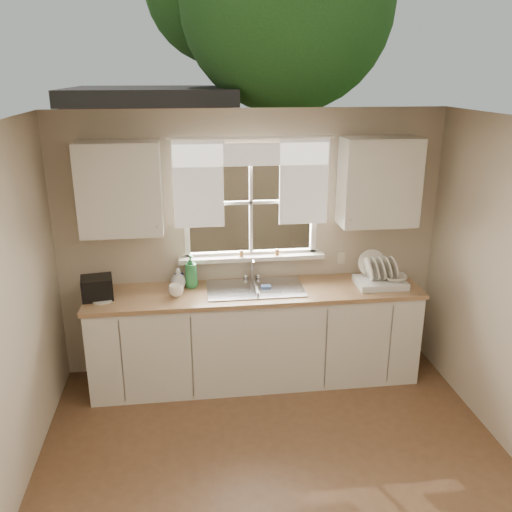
{
  "coord_description": "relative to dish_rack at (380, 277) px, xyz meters",
  "views": [
    {
      "loc": [
        -0.58,
        -2.85,
        2.8
      ],
      "look_at": [
        0.0,
        1.65,
        1.25
      ],
      "focal_mm": 38.0,
      "sensor_mm": 36.0,
      "label": 1
    }
  ],
  "objects": [
    {
      "name": "window",
      "position": [
        -1.16,
        0.35,
        0.5
      ],
      "size": [
        1.38,
        0.16,
        1.06
      ],
      "color": "white",
      "rests_on": "room_walls"
    },
    {
      "name": "upper_cabinet_left",
      "position": [
        -2.31,
        0.17,
        0.86
      ],
      "size": [
        0.7,
        0.33,
        0.8
      ],
      "primitive_type": "cube",
      "color": "white",
      "rests_on": "room_walls"
    },
    {
      "name": "black_appliance",
      "position": [
        -2.56,
        0.03,
        0.02
      ],
      "size": [
        0.3,
        0.27,
        0.19
      ],
      "primitive_type": "cube",
      "rotation": [
        0.0,
        0.0,
        0.16
      ],
      "color": "black",
      "rests_on": "countertop"
    },
    {
      "name": "cup",
      "position": [
        -1.88,
        -0.02,
        -0.02
      ],
      "size": [
        0.17,
        0.17,
        0.11
      ],
      "primitive_type": "imported",
      "rotation": [
        0.0,
        0.0,
        -0.33
      ],
      "color": "white",
      "rests_on": "countertop"
    },
    {
      "name": "sink",
      "position": [
        -1.16,
        0.06,
        -0.15
      ],
      "size": [
        0.88,
        0.52,
        0.4
      ],
      "color": "#B7B7BC",
      "rests_on": "countertop"
    },
    {
      "name": "dish_rack",
      "position": [
        0.0,
        0.0,
        0.0
      ],
      "size": [
        0.45,
        0.34,
        0.31
      ],
      "color": "silver",
      "rests_on": "countertop"
    },
    {
      "name": "upper_cabinet_right",
      "position": [
        -0.01,
        0.17,
        0.86
      ],
      "size": [
        0.7,
        0.33,
        0.8
      ],
      "primitive_type": "cube",
      "color": "white",
      "rests_on": "room_walls"
    },
    {
      "name": "sill_jars",
      "position": [
        -1.09,
        0.29,
        0.19
      ],
      "size": [
        0.38,
        0.04,
        0.06
      ],
      "color": "brown",
      "rests_on": "window"
    },
    {
      "name": "room_walls",
      "position": [
        -1.16,
        -1.72,
        0.25
      ],
      "size": [
        3.62,
        4.02,
        2.5
      ],
      "color": "beige",
      "rests_on": "ground"
    },
    {
      "name": "bowl",
      "position": [
        0.13,
        -0.05,
        0.01
      ],
      "size": [
        0.25,
        0.25,
        0.05
      ],
      "primitive_type": "imported",
      "rotation": [
        0.0,
        0.0,
        -0.2
      ],
      "color": "white",
      "rests_on": "dish_rack"
    },
    {
      "name": "soap_bottle_c",
      "position": [
        -1.86,
        0.18,
        0.01
      ],
      "size": [
        0.17,
        0.17,
        0.18
      ],
      "primitive_type": "imported",
      "rotation": [
        0.0,
        0.0,
        0.26
      ],
      "color": "beige",
      "rests_on": "countertop"
    },
    {
      "name": "curtains",
      "position": [
        -1.16,
        0.29,
        0.95
      ],
      "size": [
        1.5,
        0.03,
        0.81
      ],
      "color": "white",
      "rests_on": "room_walls"
    },
    {
      "name": "soap_bottle_b",
      "position": [
        -1.85,
        0.22,
        0.01
      ],
      "size": [
        0.09,
        0.09,
        0.17
      ],
      "primitive_type": "imported",
      "rotation": [
        0.0,
        0.0,
        -0.15
      ],
      "color": "#2F46B3",
      "rests_on": "countertop"
    },
    {
      "name": "backyard",
      "position": [
        -0.58,
        6.76,
        2.47
      ],
      "size": [
        20.0,
        10.0,
        6.13
      ],
      "color": "#335421",
      "rests_on": "ground"
    },
    {
      "name": "wall_outlet",
      "position": [
        -0.28,
        0.33,
        0.09
      ],
      "size": [
        0.08,
        0.01,
        0.12
      ],
      "primitive_type": "cube",
      "color": "beige",
      "rests_on": "room_walls"
    },
    {
      "name": "ceiling",
      "position": [
        -1.16,
        -1.65,
        1.51
      ],
      "size": [
        3.6,
        4.0,
        0.02
      ],
      "primitive_type": "cube",
      "color": "silver",
      "rests_on": "room_walls"
    },
    {
      "name": "countertop",
      "position": [
        -1.16,
        0.03,
        -0.1
      ],
      "size": [
        3.04,
        0.65,
        0.04
      ],
      "primitive_type": "cube",
      "color": "#A47B52",
      "rests_on": "base_cabinets"
    },
    {
      "name": "ground",
      "position": [
        -1.16,
        -1.65,
        -0.99
      ],
      "size": [
        4.0,
        4.0,
        0.0
      ],
      "primitive_type": "plane",
      "color": "brown",
      "rests_on": "ground"
    },
    {
      "name": "saucer",
      "position": [
        -2.52,
        -0.05,
        -0.07
      ],
      "size": [
        0.17,
        0.17,
        0.01
      ],
      "primitive_type": "cylinder",
      "color": "silver",
      "rests_on": "countertop"
    },
    {
      "name": "soap_bottle_a",
      "position": [
        -1.74,
        0.18,
        0.08
      ],
      "size": [
        0.16,
        0.16,
        0.31
      ],
      "primitive_type": "imported",
      "rotation": [
        0.0,
        0.0,
        0.38
      ],
      "color": "#2B8544",
      "rests_on": "countertop"
    },
    {
      "name": "base_cabinets",
      "position": [
        -1.16,
        0.03,
        -0.55
      ],
      "size": [
        3.0,
        0.62,
        0.87
      ],
      "primitive_type": "cube",
      "color": "white",
      "rests_on": "ground"
    }
  ]
}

